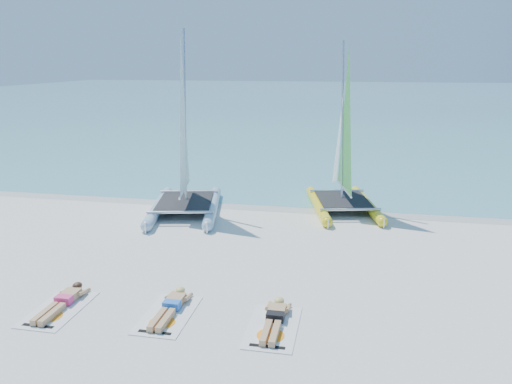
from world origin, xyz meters
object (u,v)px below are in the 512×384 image
towel_c (273,327)px  catamaran_yellow (342,155)px  catamaran_blue (184,158)px  sunbather_c (275,318)px  towel_b (168,315)px  sunbather_b (171,306)px  towel_a (59,309)px  sunbather_a (63,301)px

towel_c → catamaran_yellow: bearing=83.4°
catamaran_blue → catamaran_yellow: (5.51, 1.78, -0.02)m
catamaran_blue → sunbather_c: bearing=-70.5°
towel_b → sunbather_b: 0.22m
towel_c → towel_b: bearing=178.3°
sunbather_b → towel_c: sunbather_b is taller
catamaran_blue → towel_a: catamaran_blue is taller
sunbather_b → sunbather_c: 2.32m
catamaran_blue → sunbather_a: (-0.34, -7.45, -1.87)m
catamaran_blue → sunbather_c: 8.74m
towel_a → sunbather_a: bearing=90.0°
catamaran_blue → towel_a: 7.90m
towel_a → catamaran_blue: bearing=87.5°
towel_a → sunbather_a: sunbather_a is taller
towel_a → towel_c: size_ratio=1.00×
sunbather_c → towel_a: bearing=-175.8°
sunbather_a → towel_b: (2.47, 0.03, -0.11)m
catamaran_yellow → towel_c: catamaran_yellow is taller
catamaran_yellow → sunbather_a: catamaran_yellow is taller
sunbather_b → towel_c: (2.32, -0.26, -0.11)m
towel_b → sunbather_b: bearing=90.0°
catamaran_yellow → towel_b: size_ratio=3.37×
catamaran_yellow → towel_b: (-3.38, -9.19, -1.96)m
towel_b → sunbather_c: size_ratio=1.07×
sunbather_b → sunbather_c: size_ratio=1.00×
catamaran_yellow → towel_c: (-1.07, -9.26, -1.96)m
sunbather_a → sunbather_c: size_ratio=1.00×
catamaran_yellow → towel_b: bearing=-122.9°
towel_c → sunbather_c: 0.22m
catamaran_blue → towel_b: size_ratio=3.60×
catamaran_blue → towel_a: (-0.34, -7.64, -1.98)m
towel_b → towel_c: 2.32m
catamaran_blue → sunbather_b: catamaran_blue is taller
catamaran_blue → catamaran_yellow: size_ratio=1.07×
towel_c → towel_a: bearing=-178.1°
towel_a → sunbather_b: sunbather_b is taller
sunbather_c → towel_c: bearing=-90.0°
sunbather_a → catamaran_blue: bearing=87.4°
catamaran_yellow → sunbather_a: bearing=-135.1°
catamaran_blue → catamaran_yellow: catamaran_blue is taller
catamaran_yellow → sunbather_c: (-1.07, -9.07, -1.85)m
towel_b → sunbather_c: bearing=3.0°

